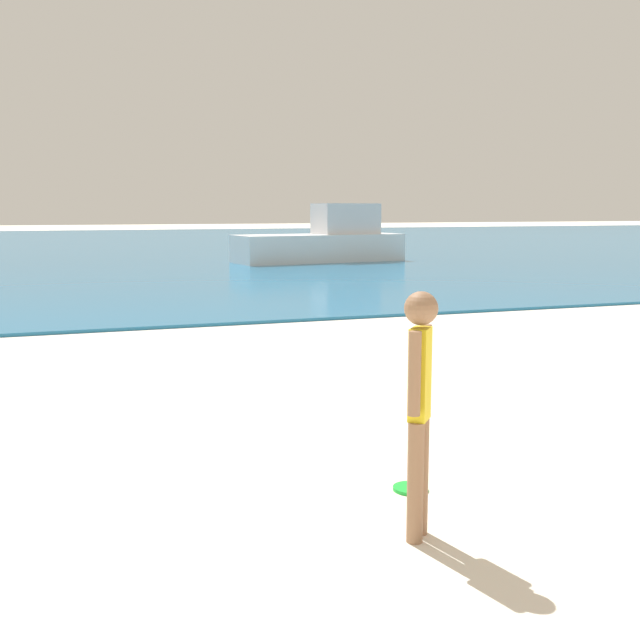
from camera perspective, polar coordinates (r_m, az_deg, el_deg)
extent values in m
cube|color=#1E6B9E|center=(43.09, -16.11, 5.30)|extent=(160.00, 60.00, 0.06)
cylinder|color=#936B4C|center=(4.79, 7.07, -11.86)|extent=(0.10, 0.10, 0.75)
cylinder|color=#936B4C|center=(4.91, 7.44, -11.35)|extent=(0.10, 0.10, 0.75)
cube|color=yellow|center=(4.67, 7.40, -4.00)|extent=(0.19, 0.20, 0.56)
sphere|color=#936B4C|center=(4.60, 7.49, 0.86)|extent=(0.20, 0.20, 0.20)
cylinder|color=#936B4C|center=(4.53, 7.01, -3.96)|extent=(0.08, 0.08, 0.50)
cylinder|color=#936B4C|center=(4.79, 7.79, -3.30)|extent=(0.08, 0.08, 0.50)
cylinder|color=green|center=(5.73, 6.70, -12.27)|extent=(0.25, 0.25, 0.03)
cube|color=white|center=(28.59, -0.10, 5.35)|extent=(6.48, 2.77, 1.01)
cube|color=silver|center=(29.08, 1.91, 7.50)|extent=(2.42, 1.68, 1.13)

